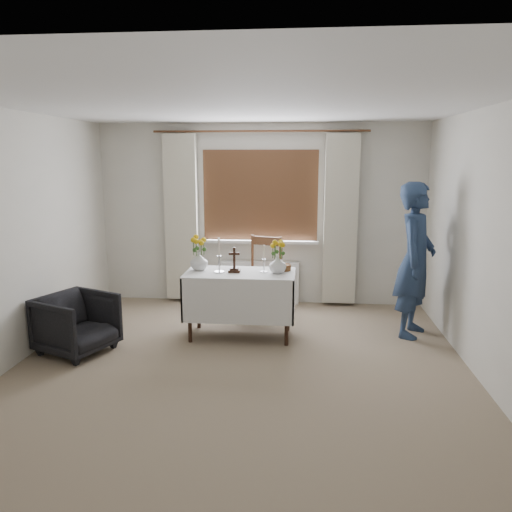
{
  "coord_description": "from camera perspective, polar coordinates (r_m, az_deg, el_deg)",
  "views": [
    {
      "loc": [
        0.58,
        -4.4,
        2.05
      ],
      "look_at": [
        0.09,
        0.86,
        0.99
      ],
      "focal_mm": 35.0,
      "sensor_mm": 36.0,
      "label": 1
    }
  ],
  "objects": [
    {
      "name": "armchair",
      "position": [
        5.65,
        -19.79,
        -7.28
      ],
      "size": [
        0.9,
        0.89,
        0.63
      ],
      "primitive_type": "imported",
      "rotation": [
        0.0,
        0.0,
        1.17
      ],
      "color": "black",
      "rests_on": "ground"
    },
    {
      "name": "radiator",
      "position": [
        7.06,
        0.44,
        -3.02
      ],
      "size": [
        1.1,
        0.1,
        0.6
      ],
      "primitive_type": "cube",
      "color": "white",
      "rests_on": "ground"
    },
    {
      "name": "person",
      "position": [
        5.97,
        17.74,
        -0.45
      ],
      "size": [
        0.65,
        0.77,
        1.78
      ],
      "primitive_type": "imported",
      "rotation": [
        0.0,
        0.0,
        1.16
      ],
      "color": "navy",
      "rests_on": "ground"
    },
    {
      "name": "wooden_chair",
      "position": [
        6.49,
        0.47,
        -2.41
      ],
      "size": [
        0.6,
        0.6,
        1.02
      ],
      "primitive_type": null,
      "rotation": [
        0.0,
        0.0,
        -0.33
      ],
      "color": "brown",
      "rests_on": "ground"
    },
    {
      "name": "wicker_basket",
      "position": [
        5.75,
        3.12,
        -1.3
      ],
      "size": [
        0.23,
        0.23,
        0.07
      ],
      "primitive_type": "cylinder",
      "rotation": [
        0.0,
        0.0,
        0.34
      ],
      "color": "brown",
      "rests_on": "altar_table"
    },
    {
      "name": "candlestick_right",
      "position": [
        5.62,
        0.91,
        -0.3
      ],
      "size": [
        0.12,
        0.12,
        0.31
      ],
      "primitive_type": null,
      "rotation": [
        0.0,
        0.0,
        0.4
      ],
      "color": "silver",
      "rests_on": "altar_table"
    },
    {
      "name": "wooden_cross",
      "position": [
        5.62,
        -2.5,
        -0.46
      ],
      "size": [
        0.14,
        0.1,
        0.29
      ],
      "primitive_type": null,
      "rotation": [
        0.0,
        0.0,
        0.02
      ],
      "color": "black",
      "rests_on": "altar_table"
    },
    {
      "name": "ground",
      "position": [
        4.89,
        -2.06,
        -13.5
      ],
      "size": [
        5.0,
        5.0,
        0.0
      ],
      "primitive_type": "plane",
      "color": "gray",
      "rests_on": "ground"
    },
    {
      "name": "flower_vase_left",
      "position": [
        5.77,
        -6.53,
        -0.58
      ],
      "size": [
        0.21,
        0.21,
        0.21
      ],
      "primitive_type": "imported",
      "rotation": [
        0.0,
        0.0,
        -0.05
      ],
      "color": "silver",
      "rests_on": "altar_table"
    },
    {
      "name": "flower_vase_right",
      "position": [
        5.59,
        2.49,
        -0.96
      ],
      "size": [
        0.24,
        0.24,
        0.2
      ],
      "primitive_type": "imported",
      "rotation": [
        0.0,
        0.0,
        -0.31
      ],
      "color": "silver",
      "rests_on": "altar_table"
    },
    {
      "name": "candlestick_left",
      "position": [
        5.62,
        -4.25,
        0.08
      ],
      "size": [
        0.13,
        0.13,
        0.39
      ],
      "primitive_type": null,
      "rotation": [
        0.0,
        0.0,
        0.13
      ],
      "color": "silver",
      "rests_on": "altar_table"
    },
    {
      "name": "altar_table",
      "position": [
        5.75,
        -1.79,
        -5.56
      ],
      "size": [
        1.24,
        0.64,
        0.76
      ],
      "primitive_type": "cube",
      "color": "white",
      "rests_on": "ground"
    }
  ]
}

